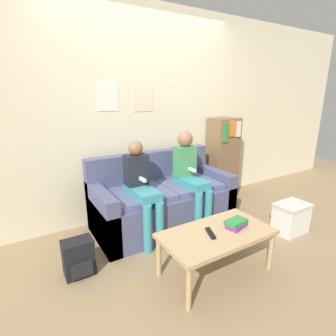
{
  "coord_description": "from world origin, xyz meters",
  "views": [
    {
      "loc": [
        -1.46,
        -2.06,
        1.57
      ],
      "look_at": [
        0.0,
        0.37,
        0.75
      ],
      "focal_mm": 28.0,
      "sensor_mm": 36.0,
      "label": 1
    }
  ],
  "objects_px": {
    "couch": "(162,201)",
    "person_left": "(142,187)",
    "backpack": "(79,258)",
    "storage_box": "(291,218)",
    "bookshelf": "(222,159)",
    "coffee_table": "(217,236)",
    "person_right": "(190,174)",
    "tv_remote": "(210,233)"
  },
  "relations": [
    {
      "from": "couch",
      "to": "person_left",
      "type": "distance_m",
      "value": 0.51
    },
    {
      "from": "bookshelf",
      "to": "storage_box",
      "type": "bearing_deg",
      "value": -90.98
    },
    {
      "from": "coffee_table",
      "to": "backpack",
      "type": "relative_size",
      "value": 2.95
    },
    {
      "from": "coffee_table",
      "to": "couch",
      "type": "bearing_deg",
      "value": 87.22
    },
    {
      "from": "person_right",
      "to": "tv_remote",
      "type": "relative_size",
      "value": 6.57
    },
    {
      "from": "tv_remote",
      "to": "bookshelf",
      "type": "bearing_deg",
      "value": 65.92
    },
    {
      "from": "person_right",
      "to": "couch",
      "type": "bearing_deg",
      "value": 146.55
    },
    {
      "from": "tv_remote",
      "to": "bookshelf",
      "type": "relative_size",
      "value": 0.14
    },
    {
      "from": "couch",
      "to": "tv_remote",
      "type": "height_order",
      "value": "couch"
    },
    {
      "from": "couch",
      "to": "tv_remote",
      "type": "xyz_separation_m",
      "value": [
        -0.12,
        -1.04,
        0.12
      ]
    },
    {
      "from": "tv_remote",
      "to": "storage_box",
      "type": "distance_m",
      "value": 1.33
    },
    {
      "from": "tv_remote",
      "to": "bookshelf",
      "type": "distance_m",
      "value": 1.87
    },
    {
      "from": "couch",
      "to": "backpack",
      "type": "bearing_deg",
      "value": -158.47
    },
    {
      "from": "bookshelf",
      "to": "couch",
      "type": "bearing_deg",
      "value": -167.08
    },
    {
      "from": "person_right",
      "to": "backpack",
      "type": "relative_size",
      "value": 3.39
    },
    {
      "from": "person_right",
      "to": "tv_remote",
      "type": "height_order",
      "value": "person_right"
    },
    {
      "from": "coffee_table",
      "to": "storage_box",
      "type": "xyz_separation_m",
      "value": [
        1.23,
        0.1,
        -0.18
      ]
    },
    {
      "from": "tv_remote",
      "to": "backpack",
      "type": "distance_m",
      "value": 1.18
    },
    {
      "from": "person_right",
      "to": "storage_box",
      "type": "height_order",
      "value": "person_right"
    },
    {
      "from": "tv_remote",
      "to": "person_right",
      "type": "bearing_deg",
      "value": 85.99
    },
    {
      "from": "coffee_table",
      "to": "backpack",
      "type": "distance_m",
      "value": 1.23
    },
    {
      "from": "person_right",
      "to": "storage_box",
      "type": "relative_size",
      "value": 2.93
    },
    {
      "from": "coffee_table",
      "to": "person_right",
      "type": "relative_size",
      "value": 0.87
    },
    {
      "from": "storage_box",
      "to": "bookshelf",
      "type": "bearing_deg",
      "value": 89.02
    },
    {
      "from": "coffee_table",
      "to": "tv_remote",
      "type": "relative_size",
      "value": 5.72
    },
    {
      "from": "storage_box",
      "to": "backpack",
      "type": "height_order",
      "value": "storage_box"
    },
    {
      "from": "coffee_table",
      "to": "person_right",
      "type": "bearing_deg",
      "value": 69.02
    },
    {
      "from": "bookshelf",
      "to": "coffee_table",
      "type": "bearing_deg",
      "value": -133.53
    },
    {
      "from": "person_left",
      "to": "bookshelf",
      "type": "relative_size",
      "value": 0.89
    },
    {
      "from": "person_left",
      "to": "backpack",
      "type": "xyz_separation_m",
      "value": [
        -0.75,
        -0.24,
        -0.45
      ]
    },
    {
      "from": "couch",
      "to": "person_left",
      "type": "bearing_deg",
      "value": -151.58
    },
    {
      "from": "tv_remote",
      "to": "couch",
      "type": "bearing_deg",
      "value": 104.31
    },
    {
      "from": "coffee_table",
      "to": "bookshelf",
      "type": "height_order",
      "value": "bookshelf"
    },
    {
      "from": "person_left",
      "to": "tv_remote",
      "type": "xyz_separation_m",
      "value": [
        0.24,
        -0.85,
        -0.2
      ]
    },
    {
      "from": "person_left",
      "to": "person_right",
      "type": "relative_size",
      "value": 0.96
    },
    {
      "from": "person_right",
      "to": "bookshelf",
      "type": "bearing_deg",
      "value": 26.47
    },
    {
      "from": "coffee_table",
      "to": "tv_remote",
      "type": "bearing_deg",
      "value": -179.32
    },
    {
      "from": "tv_remote",
      "to": "bookshelf",
      "type": "xyz_separation_m",
      "value": [
        1.32,
        1.31,
        0.2
      ]
    },
    {
      "from": "coffee_table",
      "to": "tv_remote",
      "type": "height_order",
      "value": "tv_remote"
    },
    {
      "from": "couch",
      "to": "coffee_table",
      "type": "xyz_separation_m",
      "value": [
        -0.05,
        -1.04,
        0.06
      ]
    },
    {
      "from": "storage_box",
      "to": "person_right",
      "type": "bearing_deg",
      "value": 139.88
    },
    {
      "from": "person_right",
      "to": "backpack",
      "type": "bearing_deg",
      "value": -169.64
    }
  ]
}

